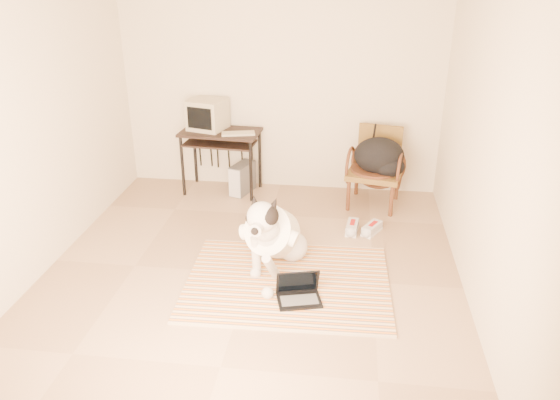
% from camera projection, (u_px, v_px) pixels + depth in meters
% --- Properties ---
extents(floor, '(4.50, 4.50, 0.00)m').
position_uv_depth(floor, '(251.00, 274.00, 5.28)').
color(floor, tan).
rests_on(floor, ground).
extents(wall_back, '(4.50, 0.00, 4.50)m').
position_uv_depth(wall_back, '(280.00, 84.00, 6.76)').
color(wall_back, beige).
rests_on(wall_back, floor).
extents(wall_front, '(4.50, 0.00, 4.50)m').
position_uv_depth(wall_front, '(165.00, 283.00, 2.69)').
color(wall_front, beige).
rests_on(wall_front, floor).
extents(wall_left, '(0.00, 4.50, 4.50)m').
position_uv_depth(wall_left, '(31.00, 132.00, 4.96)').
color(wall_left, beige).
rests_on(wall_left, floor).
extents(wall_right, '(0.00, 4.50, 4.50)m').
position_uv_depth(wall_right, '(486.00, 151.00, 4.49)').
color(wall_right, beige).
rests_on(wall_right, floor).
extents(rug, '(1.93, 1.50, 0.02)m').
position_uv_depth(rug, '(288.00, 282.00, 5.13)').
color(rug, orange).
rests_on(rug, floor).
extents(dog, '(0.60, 1.25, 0.90)m').
position_uv_depth(dog, '(273.00, 235.00, 5.25)').
color(dog, silver).
rests_on(dog, rug).
extents(laptop, '(0.44, 0.37, 0.27)m').
position_uv_depth(laptop, '(299.00, 293.00, 4.84)').
color(laptop, black).
rests_on(laptop, rug).
extents(computer_desk, '(1.01, 0.62, 0.81)m').
position_uv_depth(computer_desk, '(220.00, 140.00, 6.83)').
color(computer_desk, black).
rests_on(computer_desk, floor).
extents(crt_monitor, '(0.51, 0.49, 0.38)m').
position_uv_depth(crt_monitor, '(207.00, 114.00, 6.80)').
color(crt_monitor, tan).
rests_on(crt_monitor, computer_desk).
extents(desk_keyboard, '(0.43, 0.24, 0.03)m').
position_uv_depth(desk_keyboard, '(238.00, 134.00, 6.65)').
color(desk_keyboard, tan).
rests_on(desk_keyboard, computer_desk).
extents(pc_tower, '(0.30, 0.45, 0.39)m').
position_uv_depth(pc_tower, '(242.00, 178.00, 7.00)').
color(pc_tower, '#535355').
rests_on(pc_tower, floor).
extents(rattan_chair, '(0.72, 0.70, 0.94)m').
position_uv_depth(rattan_chair, '(376.00, 167.00, 6.60)').
color(rattan_chair, olive).
rests_on(rattan_chair, floor).
extents(backpack, '(0.60, 0.50, 0.44)m').
position_uv_depth(backpack, '(381.00, 157.00, 6.44)').
color(backpack, black).
rests_on(backpack, rattan_chair).
extents(sneaker_left, '(0.15, 0.32, 0.11)m').
position_uv_depth(sneaker_left, '(352.00, 228.00, 6.07)').
color(sneaker_left, silver).
rests_on(sneaker_left, floor).
extents(sneaker_right, '(0.25, 0.33, 0.11)m').
position_uv_depth(sneaker_right, '(372.00, 229.00, 6.04)').
color(sneaker_right, silver).
rests_on(sneaker_right, floor).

